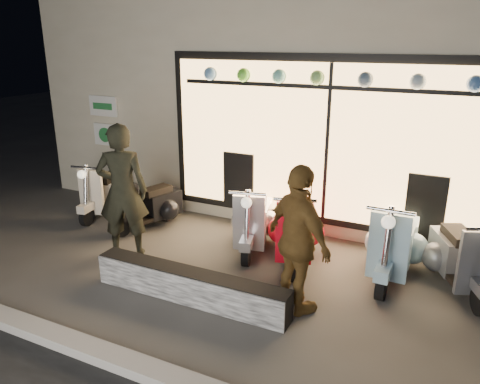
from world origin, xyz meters
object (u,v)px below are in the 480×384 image
object	(u,v)px
graffiti_barrier	(190,286)
man	(122,191)
scooter_red	(296,228)
woman	(299,241)
scooter_silver	(254,219)

from	to	relation	value
graffiti_barrier	man	xyz separation A→B (m)	(-1.55, 0.71, 0.79)
scooter_red	woman	bearing A→B (deg)	-86.68
scooter_red	man	xyz separation A→B (m)	(-2.28, -1.06, 0.55)
woman	man	bearing A→B (deg)	27.24
graffiti_barrier	woman	size ratio (longest dim) A/B	1.45
graffiti_barrier	scooter_silver	size ratio (longest dim) A/B	1.79
scooter_silver	woman	bearing A→B (deg)	-66.24
graffiti_barrier	scooter_silver	bearing A→B (deg)	89.34
woman	graffiti_barrier	bearing A→B (deg)	50.87
scooter_red	woman	distance (m)	1.55
man	woman	world-z (taller)	man
graffiti_barrier	man	world-z (taller)	man
scooter_silver	woman	world-z (taller)	woman
scooter_red	woman	world-z (taller)	woman
scooter_silver	man	size ratio (longest dim) A/B	0.73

